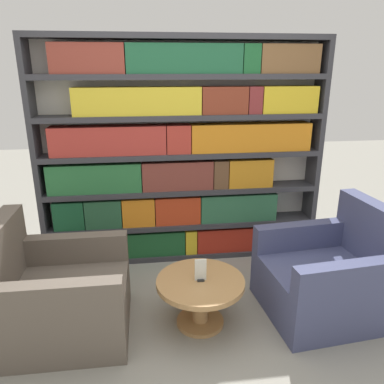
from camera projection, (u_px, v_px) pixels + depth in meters
The scene contains 6 objects.
ground_plane at pixel (200, 329), 2.86m from camera, with size 14.00×14.00×0.00m, color gray.
bookshelf at pixel (183, 154), 3.67m from camera, with size 2.76×0.30×2.18m.
armchair_left at pixel (57, 298), 2.75m from camera, with size 0.93×0.82×0.89m.
armchair_right at pixel (330, 277), 3.01m from camera, with size 1.01×0.91×0.89m.
coffee_table at pixel (200, 292), 2.84m from camera, with size 0.67×0.67×0.39m.
table_sign at pixel (201, 271), 2.78m from camera, with size 0.09×0.06×0.17m.
Camera 1 is at (-0.36, -2.35, 1.91)m, focal length 35.00 mm.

